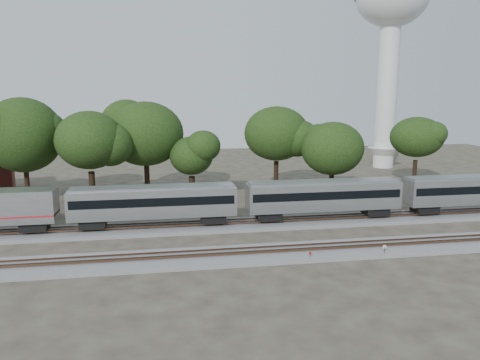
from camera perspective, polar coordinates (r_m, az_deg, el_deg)
name	(u,v)px	position (r m, az deg, el deg)	size (l,w,h in m)	color
ground	(251,243)	(47.36, 1.30, -7.68)	(160.00, 160.00, 0.00)	#383328
track_far	(241,225)	(52.94, 0.07, -5.46)	(160.00, 5.00, 0.73)	slate
track_near	(259,254)	(43.58, 2.30, -9.05)	(160.00, 5.00, 0.73)	slate
train	(402,192)	(58.58, 19.19, -1.40)	(111.91, 3.20, 4.71)	silver
switch_stand_red	(310,255)	(42.71, 8.54, -9.05)	(0.28, 0.11, 0.91)	#512D19
switch_stand_white	(384,249)	(45.27, 17.19, -8.07)	(0.36, 0.07, 1.14)	#512D19
switch_lever	(350,255)	(44.66, 13.29, -8.92)	(0.50, 0.30, 0.30)	#512D19
water_tower	(391,18)	(98.89, 17.94, 18.26)	(14.07, 14.07, 38.94)	silver
tree_1	(23,135)	(68.31, -24.93, 4.98)	(9.49, 9.49, 13.38)	black
tree_2	(90,140)	(63.01, -17.87, 4.63)	(9.01, 9.01, 12.71)	black
tree_3	(145,134)	(66.69, -11.46, 5.52)	(9.35, 9.35, 13.18)	black
tree_4	(191,156)	(64.71, -5.95, 2.95)	(6.42, 6.42, 9.05)	black
tree_5	(277,134)	(69.15, 4.49, 5.65)	(9.08, 9.08, 12.80)	black
tree_6	(333,149)	(66.67, 11.23, 3.77)	(7.29, 7.29, 10.27)	black
tree_7	(417,137)	(78.80, 20.77, 4.90)	(8.11, 8.11, 11.43)	black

